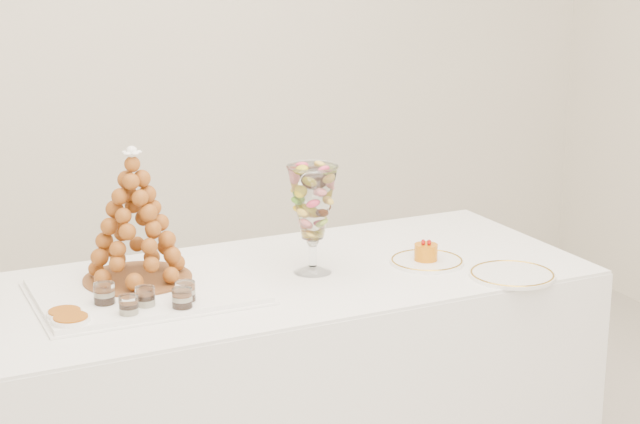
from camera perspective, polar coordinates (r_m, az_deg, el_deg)
name	(u,v)px	position (r m, az deg, el deg)	size (l,w,h in m)	color
buffet_table	(260,397)	(3.28, -3.19, -9.80)	(2.01, 0.89, 0.75)	white
lace_tray	(146,291)	(3.04, -9.26, -4.19)	(0.60, 0.45, 0.02)	white
macaron_vase	(313,204)	(3.14, -0.40, 0.44)	(0.15, 0.15, 0.32)	white
cake_plate	(427,262)	(3.29, 5.72, -2.64)	(0.23, 0.23, 0.01)	white
spare_plate	(512,275)	(3.20, 10.21, -3.32)	(0.25, 0.25, 0.01)	white
verrine_a	(104,297)	(2.93, -11.42, -4.46)	(0.06, 0.06, 0.08)	white
verrine_b	(145,300)	(2.90, -9.30, -4.65)	(0.05, 0.05, 0.07)	white
verrine_c	(185,295)	(2.92, -7.19, -4.40)	(0.05, 0.05, 0.07)	white
verrine_d	(129,309)	(2.85, -10.16, -5.09)	(0.05, 0.05, 0.07)	white
verrine_e	(182,301)	(2.87, -7.36, -4.76)	(0.05, 0.05, 0.07)	white
ramekin_back	(65,317)	(2.88, -13.45, -5.46)	(0.09, 0.09, 0.03)	white
ramekin_front	(71,323)	(2.83, -13.14, -5.80)	(0.10, 0.10, 0.03)	white
croquembouche	(135,216)	(3.06, -9.86, -0.20)	(0.31, 0.31, 0.39)	brown
mousse_cake	(426,252)	(3.28, 5.67, -2.13)	(0.07, 0.07, 0.06)	#CC6D09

